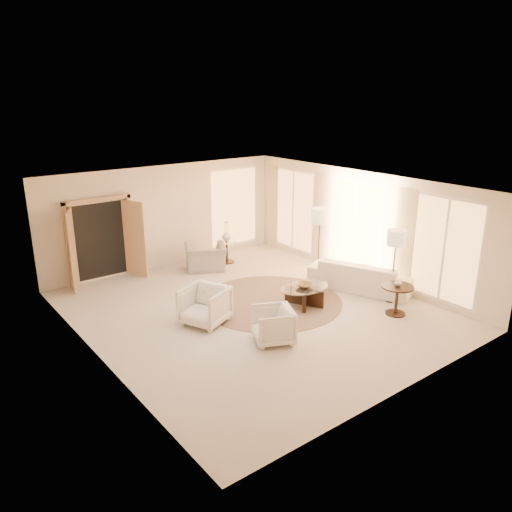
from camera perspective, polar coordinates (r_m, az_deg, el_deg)
room at (r=10.73m, az=-0.39°, el=0.58°), size 7.04×8.04×2.83m
windows_right at (r=13.10m, az=11.47°, el=3.25°), size 0.10×6.40×2.40m
window_back_corner at (r=15.14m, az=-2.49°, el=5.59°), size 1.70×0.10×2.40m
curtains_right at (r=13.67m, az=8.50°, el=3.81°), size 0.06×5.20×2.60m
french_doors at (r=13.21m, az=-17.20°, el=1.64°), size 1.95×0.66×2.16m
area_rug at (r=11.71m, az=1.64°, el=-5.17°), size 3.46×3.46×0.01m
sofa at (r=12.56m, az=11.92°, el=-2.15°), size 1.84×2.68×0.73m
armchair_left at (r=10.52m, az=-5.89°, el=-5.46°), size 1.08×1.11×0.89m
armchair_right at (r=9.76m, az=1.96°, el=-7.71°), size 0.94×0.97×0.77m
accent_chair at (r=13.68m, az=-5.80°, el=0.31°), size 1.27×1.10×0.94m
coffee_table at (r=11.44m, az=5.53°, el=-4.32°), size 1.38×1.38×0.45m
end_table at (r=11.31m, az=15.81°, el=-4.30°), size 0.70×0.70×0.66m
side_table at (r=14.25m, az=-3.36°, el=0.80°), size 0.56×0.56×0.66m
floor_lamp_near at (r=12.89m, az=7.31°, el=4.23°), size 0.45×0.45×1.85m
floor_lamp_far at (r=11.68m, az=15.71°, el=1.64°), size 0.42×0.42×1.71m
bowl at (r=11.36m, az=5.57°, el=-3.33°), size 0.44×0.44×0.09m
end_vase at (r=11.20m, az=15.94°, el=-2.94°), size 0.16×0.16×0.17m
side_vase at (r=14.14m, az=-3.39°, el=2.32°), size 0.30×0.30×0.28m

